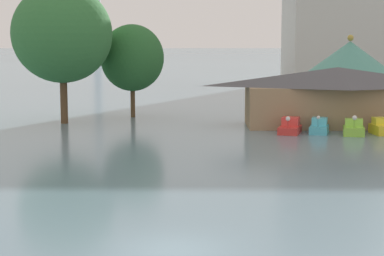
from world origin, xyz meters
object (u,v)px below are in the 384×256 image
Objects in this scene: shoreline_tree_mid at (132,58)px; shoreline_tree_tall_left at (62,34)px; pedal_boat_yellow at (382,127)px; green_roof_pavilion at (349,71)px; pedal_boat_red at (290,127)px; pedal_boat_cyan at (319,127)px; pedal_boat_lime at (354,129)px; boathouse at (337,95)px.

shoreline_tree_tall_left is at bearing -139.22° from shoreline_tree_mid.
green_roof_pavilion is (1.53, 18.48, 3.81)m from pedal_boat_yellow.
pedal_boat_red is at bearing -17.16° from shoreline_tree_tall_left.
pedal_boat_cyan is 1.15× the size of pedal_boat_lime.
pedal_boat_yellow is 6.15m from boathouse.
pedal_boat_yellow is 18.93m from green_roof_pavilion.
pedal_boat_yellow is at bearing -94.72° from green_roof_pavilion.
pedal_boat_lime is 0.20× the size of shoreline_tree_tall_left.
pedal_boat_yellow is at bearing -28.30° from shoreline_tree_mid.
pedal_boat_lime is at bearing 96.70° from pedal_boat_red.
pedal_boat_yellow is at bearing 98.30° from pedal_boat_cyan.
green_roof_pavilion reaches higher than pedal_boat_red.
pedal_boat_red is at bearing -71.56° from pedal_boat_cyan.
shoreline_tree_mid is (-19.32, 12.20, 5.44)m from pedal_boat_lime.
pedal_boat_red is 5.12m from pedal_boat_lime.
green_roof_pavilion is 31.69m from shoreline_tree_tall_left.
boathouse is 14.13m from green_roof_pavilion.
pedal_boat_red is 0.25× the size of shoreline_tree_tall_left.
pedal_boat_red is at bearing -99.65° from pedal_boat_yellow.
green_roof_pavilion is at bearing 22.07° from shoreline_tree_tall_left.
shoreline_tree_tall_left is (-22.58, 6.07, 7.75)m from pedal_boat_cyan.
shoreline_tree_tall_left is (-25.18, 7.15, 7.72)m from pedal_boat_lime.
pedal_boat_red is 7.06m from boathouse.
shoreline_tree_mid reaches higher than pedal_boat_lime.
pedal_boat_yellow is at bearing 112.60° from pedal_boat_lime.
green_roof_pavilion is at bearing 72.65° from boathouse.
pedal_boat_cyan is at bearing -110.16° from green_roof_pavilion.
green_roof_pavilion is 0.80× the size of shoreline_tree_tall_left.
pedal_boat_yellow is 0.27× the size of shoreline_tree_mid.
shoreline_tree_tall_left is at bearing -89.96° from pedal_boat_red.
boathouse reaches higher than pedal_boat_lime.
shoreline_tree_tall_left is at bearing 176.37° from boathouse.
shoreline_tree_tall_left reaches higher than pedal_boat_red.
pedal_boat_lime is at bearing -85.03° from pedal_boat_yellow.
boathouse is 1.36× the size of shoreline_tree_tall_left.
pedal_boat_cyan is 5.57m from boathouse.
pedal_boat_yellow is 0.14× the size of boathouse.
pedal_boat_red is at bearing -116.53° from green_roof_pavilion.
pedal_boat_cyan reaches higher than pedal_boat_red.
pedal_boat_yellow is 25.30m from shoreline_tree_mid.
shoreline_tree_tall_left reaches higher than boathouse.
green_roof_pavilion is at bearing 169.07° from pedal_boat_yellow.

